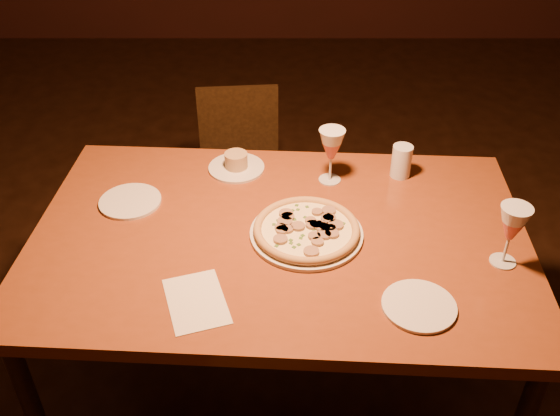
{
  "coord_description": "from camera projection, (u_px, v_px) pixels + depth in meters",
  "views": [
    {
      "loc": [
        0.11,
        -1.7,
        1.98
      ],
      "look_at": [
        0.11,
        -0.16,
        0.86
      ],
      "focal_mm": 40.0,
      "sensor_mm": 36.0,
      "label": 1
    }
  ],
  "objects": [
    {
      "name": "floor",
      "position": [
        253.0,
        355.0,
        2.54
      ],
      "size": [
        7.0,
        7.0,
        0.0
      ],
      "primitive_type": "plane",
      "color": "black",
      "rests_on": "ground"
    },
    {
      "name": "dining_table",
      "position": [
        280.0,
        251.0,
        1.93
      ],
      "size": [
        1.56,
        1.05,
        0.8
      ],
      "rotation": [
        0.0,
        0.0,
        -0.06
      ],
      "color": "brown",
      "rests_on": "floor"
    },
    {
      "name": "chair_far",
      "position": [
        240.0,
        163.0,
        2.91
      ],
      "size": [
        0.4,
        0.4,
        0.77
      ],
      "rotation": [
        0.0,
        0.0,
        0.09
      ],
      "color": "black",
      "rests_on": "floor"
    },
    {
      "name": "pizza_plate",
      "position": [
        307.0,
        230.0,
        1.87
      ],
      "size": [
        0.34,
        0.34,
        0.04
      ],
      "color": "silver",
      "rests_on": "dining_table"
    },
    {
      "name": "ramekin_saucer",
      "position": [
        236.0,
        164.0,
        2.17
      ],
      "size": [
        0.2,
        0.2,
        0.06
      ],
      "color": "silver",
      "rests_on": "dining_table"
    },
    {
      "name": "wine_glass_far",
      "position": [
        331.0,
        156.0,
        2.07
      ],
      "size": [
        0.09,
        0.09,
        0.19
      ],
      "primitive_type": null,
      "color": "#BF514F",
      "rests_on": "dining_table"
    },
    {
      "name": "wine_glass_right",
      "position": [
        510.0,
        236.0,
        1.73
      ],
      "size": [
        0.09,
        0.09,
        0.19
      ],
      "primitive_type": null,
      "color": "#BF514F",
      "rests_on": "dining_table"
    },
    {
      "name": "water_tumbler",
      "position": [
        401.0,
        161.0,
        2.12
      ],
      "size": [
        0.07,
        0.07,
        0.11
      ],
      "primitive_type": "cylinder",
      "color": "silver",
      "rests_on": "dining_table"
    },
    {
      "name": "side_plate_left",
      "position": [
        130.0,
        201.0,
        2.02
      ],
      "size": [
        0.2,
        0.2,
        0.01
      ],
      "primitive_type": "cylinder",
      "color": "silver",
      "rests_on": "dining_table"
    },
    {
      "name": "side_plate_near",
      "position": [
        419.0,
        306.0,
        1.63
      ],
      "size": [
        0.2,
        0.2,
        0.01
      ],
      "primitive_type": "cylinder",
      "color": "silver",
      "rests_on": "dining_table"
    },
    {
      "name": "menu_card",
      "position": [
        196.0,
        301.0,
        1.65
      ],
      "size": [
        0.21,
        0.25,
        0.0
      ],
      "primitive_type": "cube",
      "rotation": [
        0.0,
        0.0,
        0.31
      ],
      "color": "beige",
      "rests_on": "dining_table"
    }
  ]
}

